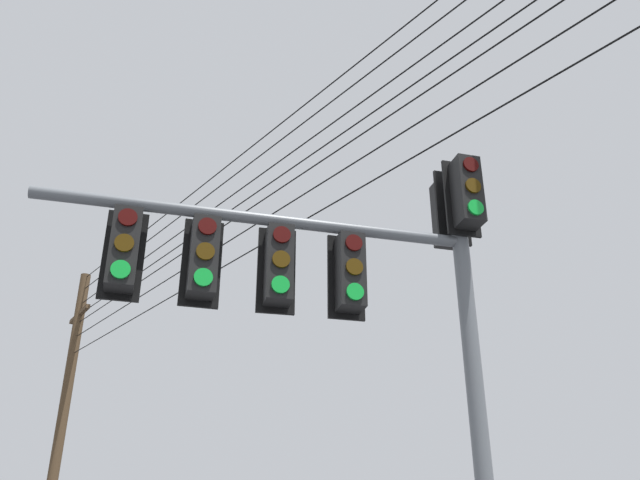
% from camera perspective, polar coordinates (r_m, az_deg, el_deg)
% --- Properties ---
extents(signal_mast_assembly, '(3.77, 4.23, 6.67)m').
position_cam_1_polar(signal_mast_assembly, '(7.54, 2.85, -4.36)').
color(signal_mast_assembly, slate).
rests_on(signal_mast_assembly, ground).
extents(utility_pole_wooden, '(1.76, 0.81, 9.96)m').
position_cam_1_polar(utility_pole_wooden, '(20.72, -21.59, -15.41)').
color(utility_pole_wooden, '#4C3823').
rests_on(utility_pole_wooden, ground).
extents(overhead_wire_span, '(31.11, 10.17, 3.03)m').
position_cam_1_polar(overhead_wire_span, '(9.19, 17.76, 19.01)').
color(overhead_wire_span, black).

